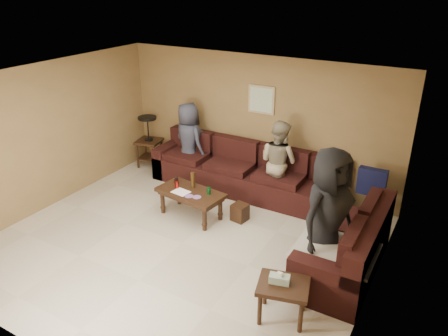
# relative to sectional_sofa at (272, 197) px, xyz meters

# --- Properties ---
(room) EXTENTS (5.60, 5.50, 2.50)m
(room) POSITION_rel_sectional_sofa_xyz_m (-0.81, -1.52, 1.34)
(room) COLOR beige
(room) RESTS_ON ground
(sectional_sofa) EXTENTS (4.65, 2.90, 0.97)m
(sectional_sofa) POSITION_rel_sectional_sofa_xyz_m (0.00, 0.00, 0.00)
(sectional_sofa) COLOR black
(sectional_sofa) RESTS_ON ground
(coffee_table) EXTENTS (1.21, 0.71, 0.76)m
(coffee_table) POSITION_rel_sectional_sofa_xyz_m (-1.16, -0.75, 0.08)
(coffee_table) COLOR #331D11
(coffee_table) RESTS_ON ground
(end_table_left) EXTENTS (0.57, 0.57, 1.10)m
(end_table_left) POSITION_rel_sectional_sofa_xyz_m (-3.13, 0.60, 0.25)
(end_table_left) COLOR #331D11
(end_table_left) RESTS_ON ground
(side_table_right) EXTENTS (0.70, 0.63, 0.64)m
(side_table_right) POSITION_rel_sectional_sofa_xyz_m (1.12, -2.21, 0.10)
(side_table_right) COLOR #331D11
(side_table_right) RESTS_ON ground
(waste_bin) EXTENTS (0.27, 0.27, 0.29)m
(waste_bin) POSITION_rel_sectional_sofa_xyz_m (-0.38, -0.46, -0.18)
(waste_bin) COLOR #331D11
(waste_bin) RESTS_ON ground
(wall_art) EXTENTS (0.52, 0.04, 0.52)m
(wall_art) POSITION_rel_sectional_sofa_xyz_m (-0.71, 0.96, 1.37)
(wall_art) COLOR tan
(wall_art) RESTS_ON ground
(person_left) EXTENTS (0.87, 0.71, 1.55)m
(person_left) POSITION_rel_sectional_sofa_xyz_m (-2.07, 0.55, 0.45)
(person_left) COLOR #343748
(person_left) RESTS_ON ground
(person_middle) EXTENTS (0.88, 0.77, 1.52)m
(person_middle) POSITION_rel_sectional_sofa_xyz_m (-0.13, 0.51, 0.43)
(person_middle) COLOR tan
(person_middle) RESTS_ON ground
(person_right) EXTENTS (0.87, 1.06, 1.87)m
(person_right) POSITION_rel_sectional_sofa_xyz_m (1.28, -1.17, 0.61)
(person_right) COLOR black
(person_right) RESTS_ON ground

